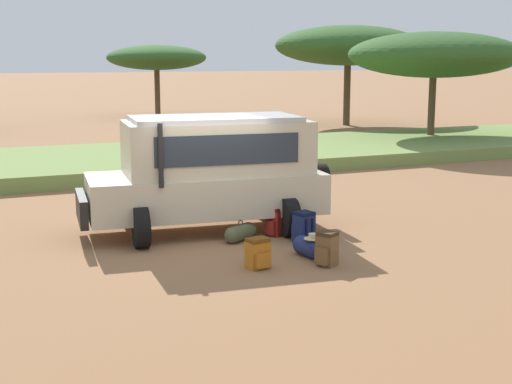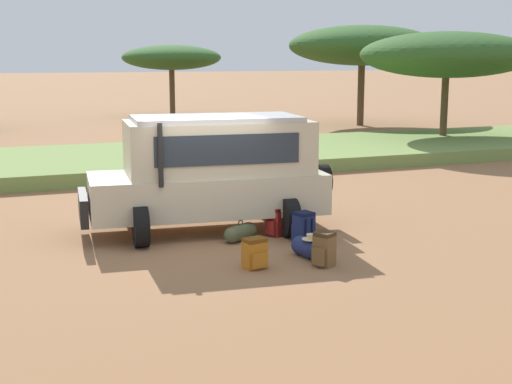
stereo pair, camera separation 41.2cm
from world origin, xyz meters
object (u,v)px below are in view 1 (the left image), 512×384
Objects in this scene: backpack_beside_front_wheel at (258,254)px; acacia_tree_far_right at (348,46)px; acacia_tree_centre_back at (157,58)px; backpack_near_rear_wheel at (304,228)px; backpack_cluster_center at (327,249)px; acacia_tree_right_mid at (434,55)px; duffel_bag_soft_canvas at (240,233)px; backpack_outermost at (276,222)px; safari_vehicle at (211,171)px; duffel_bag_low_black_case at (310,247)px.

backpack_beside_front_wheel is 27.43m from acacia_tree_far_right.
backpack_beside_front_wheel is 32.70m from acacia_tree_centre_back.
backpack_cluster_center is at bearing -101.83° from backpack_near_rear_wheel.
backpack_cluster_center is 0.96× the size of backpack_near_rear_wheel.
acacia_tree_right_mid is at bearing 45.13° from backpack_near_rear_wheel.
backpack_outermost is at bearing 7.55° from duffel_bag_soft_canvas.
safari_vehicle is 3.03m from duffel_bag_low_black_case.
backpack_near_rear_wheel is at bearing -122.20° from acacia_tree_far_right.
acacia_tree_far_right is at bearing -48.77° from acacia_tree_centre_back.
duffel_bag_low_black_case is 1.77m from duffel_bag_soft_canvas.
backpack_beside_front_wheel is at bearing -102.73° from duffel_bag_soft_canvas.
acacia_tree_right_mid reaches higher than backpack_near_rear_wheel.
acacia_tree_centre_back reaches higher than duffel_bag_low_black_case.
backpack_outermost is 1.73m from duffel_bag_low_black_case.
backpack_cluster_center is 18.91m from acacia_tree_right_mid.
backpack_near_rear_wheel is 0.99m from duffel_bag_low_black_case.
backpack_cluster_center reaches higher than duffel_bag_low_black_case.
acacia_tree_centre_back is at bearing 77.63° from duffel_bag_soft_canvas.
backpack_outermost is at bearing 86.20° from duffel_bag_low_black_case.
acacia_tree_right_mid reaches higher than acacia_tree_centre_back.
backpack_near_rear_wheel is 17.59m from acacia_tree_right_mid.
duffel_bag_low_black_case is at bearing -121.76° from acacia_tree_far_right.
backpack_outermost is 0.08× the size of acacia_tree_far_right.
acacia_tree_right_mid is (12.40, 11.43, 3.44)m from backpack_outermost.
acacia_tree_far_right is (14.99, 22.63, 3.98)m from backpack_beside_front_wheel.
backpack_near_rear_wheel is 1.28m from duffel_bag_soft_canvas.
acacia_tree_centre_back is 0.81× the size of acacia_tree_far_right.
safari_vehicle is at bearing -126.95° from acacia_tree_far_right.
backpack_cluster_center is at bearing -121.03° from acacia_tree_far_right.
duffel_bag_low_black_case is 0.13× the size of acacia_tree_centre_back.
safari_vehicle reaches higher than backpack_outermost.
duffel_bag_soft_canvas is (0.43, 1.89, -0.10)m from backpack_beside_front_wheel.
duffel_bag_soft_canvas is 0.13× the size of acacia_tree_centre_back.
backpack_cluster_center is at bearing -92.34° from backpack_outermost.
acacia_tree_far_right is (13.49, 21.42, 3.92)m from backpack_near_rear_wheel.
backpack_outermost is (-0.23, 0.80, -0.03)m from backpack_near_rear_wheel.
acacia_tree_centre_back is (5.80, 32.10, 3.30)m from backpack_cluster_center.
safari_vehicle is 0.86× the size of acacia_tree_centre_back.
acacia_tree_far_right is (13.81, 22.96, 3.94)m from backpack_cluster_center.
safari_vehicle is at bearing -103.28° from acacia_tree_centre_back.
backpack_near_rear_wheel is at bearing -134.87° from acacia_tree_right_mid.
acacia_tree_far_right is at bearing 56.37° from backpack_outermost.
acacia_tree_centre_back reaches higher than safari_vehicle.
backpack_outermost is 0.09× the size of acacia_tree_centre_back.
backpack_beside_front_wheel is 1.93m from backpack_near_rear_wheel.
safari_vehicle is 10.10× the size of backpack_beside_front_wheel.
backpack_outermost is 0.08× the size of acacia_tree_right_mid.
backpack_near_rear_wheel is 0.09× the size of acacia_tree_right_mid.
backpack_cluster_center is 0.77× the size of duffel_bag_soft_canvas.
duffel_bag_low_black_case is at bearing -133.58° from acacia_tree_right_mid.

